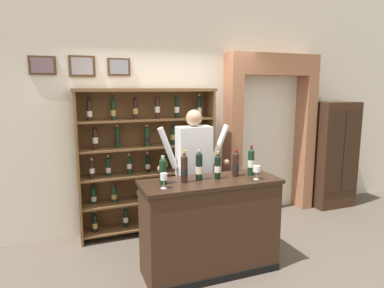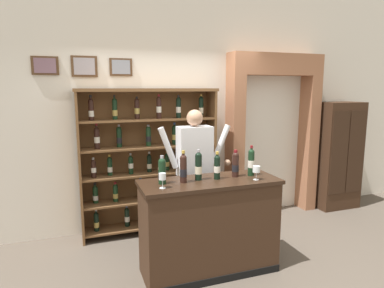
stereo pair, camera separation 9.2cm
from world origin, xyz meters
The scene contains 15 objects.
ground_plane centered at (0.00, 0.00, -0.01)m, with size 14.00×14.00×0.02m, color brown.
back_wall centered at (0.00, 1.53, 1.75)m, with size 12.00×0.19×3.49m.
wine_shelf centered at (-0.33, 1.27, 1.05)m, with size 1.87×0.36×1.97m.
archway_doorway centered at (1.64, 1.40, 1.41)m, with size 1.52×0.45×2.48m.
side_cabinet centered at (2.81, 1.18, 0.88)m, with size 0.70×0.46×1.75m.
tasting_counter centered at (0.04, 0.00, 0.51)m, with size 1.48×0.56×1.02m.
shopkeeper centered at (0.09, 0.62, 1.07)m, with size 0.94×0.22×1.72m.
tasting_bottle_brunello centered at (-0.47, 0.04, 1.16)m, with size 0.08×0.08×0.29m.
tasting_bottle_grappa centered at (-0.25, 0.01, 1.17)m, with size 0.07×0.07×0.33m.
tasting_bottle_vin_santo centered at (-0.07, 0.05, 1.17)m, with size 0.07×0.07×0.33m.
tasting_bottle_chianti centered at (0.13, 0.02, 1.16)m, with size 0.07×0.07×0.30m.
tasting_bottle_rosso centered at (0.35, 0.04, 1.16)m, with size 0.07×0.07×0.30m.
tasting_bottle_prosecco centered at (0.54, 0.03, 1.18)m, with size 0.07×0.07×0.34m.
wine_glass_left centered at (0.50, -0.15, 1.13)m, with size 0.08×0.08×0.15m.
wine_glass_center centered at (-0.50, -0.11, 1.13)m, with size 0.07×0.07×0.15m.
Camera 1 is at (-1.36, -3.12, 1.98)m, focal length 31.44 mm.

